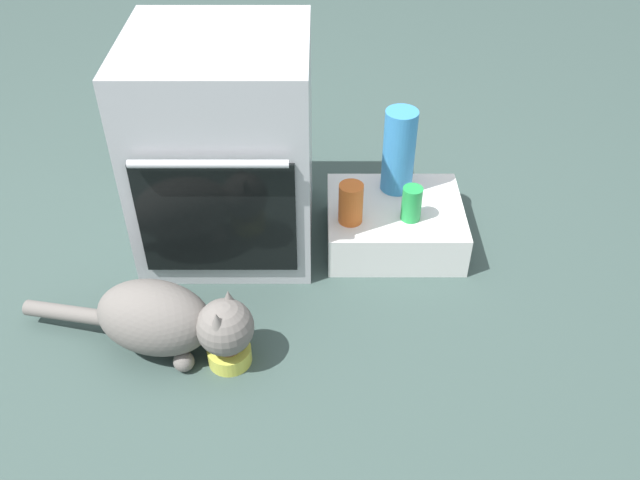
{
  "coord_description": "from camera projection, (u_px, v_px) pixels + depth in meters",
  "views": [
    {
      "loc": [
        0.32,
        -1.44,
        1.51
      ],
      "look_at": [
        0.32,
        0.09,
        0.25
      ],
      "focal_mm": 37.67,
      "sensor_mm": 36.0,
      "label": 1
    }
  ],
  "objects": [
    {
      "name": "pantry_cabinet",
      "position": [
        395.0,
        223.0,
        2.32
      ],
      "size": [
        0.46,
        0.39,
        0.15
      ],
      "primitive_type": "cube",
      "color": "white",
      "rests_on": "ground"
    },
    {
      "name": "soda_can",
      "position": [
        412.0,
        204.0,
        2.18
      ],
      "size": [
        0.07,
        0.07,
        0.12
      ],
      "primitive_type": "cylinder",
      "color": "green",
      "rests_on": "pantry_cabinet"
    },
    {
      "name": "oven",
      "position": [
        225.0,
        146.0,
        2.17
      ],
      "size": [
        0.56,
        0.58,
        0.72
      ],
      "color": "#B7BABF",
      "rests_on": "ground"
    },
    {
      "name": "food_bowl",
      "position": [
        230.0,
        353.0,
        1.93
      ],
      "size": [
        0.13,
        0.13,
        0.08
      ],
      "color": "#D1D14C",
      "rests_on": "ground"
    },
    {
      "name": "cat",
      "position": [
        168.0,
        319.0,
        1.9
      ],
      "size": [
        0.71,
        0.29,
        0.24
      ],
      "rotation": [
        0.0,
        0.0,
        -0.25
      ],
      "color": "slate",
      "rests_on": "ground"
    },
    {
      "name": "water_bottle",
      "position": [
        399.0,
        151.0,
        2.26
      ],
      "size": [
        0.11,
        0.11,
        0.3
      ],
      "primitive_type": "cylinder",
      "color": "#388CD1",
      "rests_on": "pantry_cabinet"
    },
    {
      "name": "sauce_jar",
      "position": [
        351.0,
        203.0,
        2.17
      ],
      "size": [
        0.08,
        0.08,
        0.14
      ],
      "primitive_type": "cylinder",
      "color": "#D16023",
      "rests_on": "pantry_cabinet"
    },
    {
      "name": "ground",
      "position": [
        215.0,
        320.0,
        2.07
      ],
      "size": [
        8.0,
        8.0,
        0.0
      ],
      "primitive_type": "plane",
      "color": "#384C47"
    }
  ]
}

